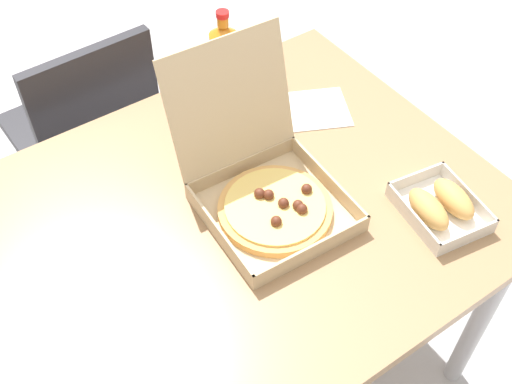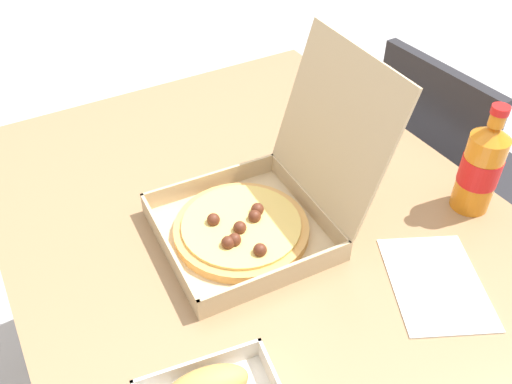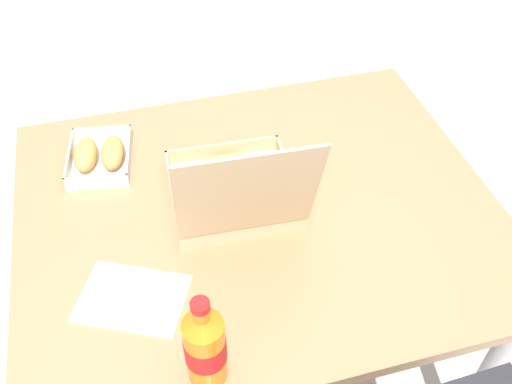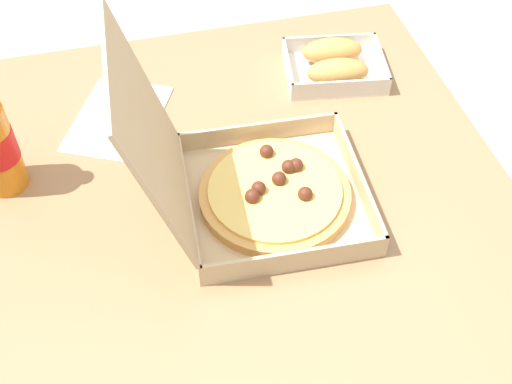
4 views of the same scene
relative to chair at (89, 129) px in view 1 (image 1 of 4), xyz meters
The scene contains 7 objects.
ground_plane 0.84m from the chair, 81.77° to the right, with size 10.00×10.00×0.00m, color #B2B2B7.
dining_table 0.71m from the chair, 81.77° to the right, with size 1.10×0.90×0.71m.
chair is the anchor object (origin of this frame).
pizza_box_open 0.77m from the chair, 77.97° to the right, with size 0.30×0.38×0.32m.
bread_side_box 1.07m from the chair, 64.83° to the right, with size 0.18×0.21×0.06m.
cola_bottle 0.54m from the chair, 46.51° to the right, with size 0.07×0.07×0.22m.
paper_menu 0.70m from the chair, 51.08° to the right, with size 0.21×0.15×0.00m, color white.
Camera 1 is at (-0.48, -0.74, 1.76)m, focal length 44.15 mm.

